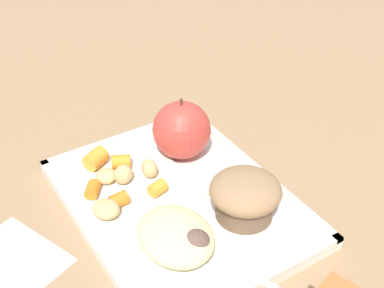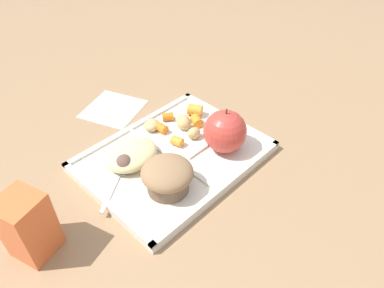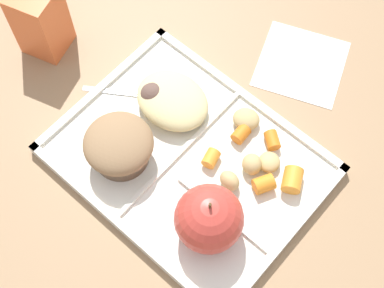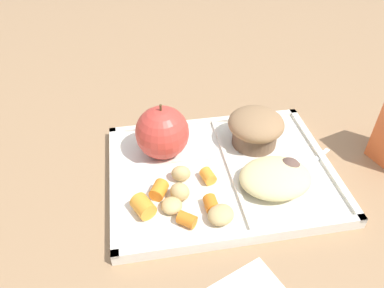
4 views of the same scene
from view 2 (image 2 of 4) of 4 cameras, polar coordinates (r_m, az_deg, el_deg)
ground at (r=0.71m, az=-2.84°, el=-2.51°), size 6.00×6.00×0.00m
lunch_tray at (r=0.71m, az=-2.84°, el=-2.08°), size 0.34×0.26×0.02m
green_apple at (r=0.70m, az=5.31°, el=2.04°), size 0.09×0.09×0.10m
bran_muffin at (r=0.62m, az=-3.98°, el=-5.15°), size 0.09×0.09×0.06m
carrot_slice_small at (r=0.76m, az=-4.88°, el=2.54°), size 0.02×0.02×0.02m
carrot_slice_near_corner at (r=0.80m, az=0.50°, el=5.46°), size 0.04×0.04×0.03m
carrot_slice_center at (r=0.72m, az=-2.40°, el=0.45°), size 0.02×0.03×0.02m
carrot_slice_large at (r=0.77m, az=0.76°, el=3.72°), size 0.03×0.03×0.02m
carrot_slice_diagonal at (r=0.79m, az=-3.88°, el=4.41°), size 0.03×0.03×0.02m
potato_chunk_golden at (r=0.76m, az=-6.48°, el=3.04°), size 0.05×0.05×0.02m
potato_chunk_small at (r=0.76m, az=-1.33°, el=3.26°), size 0.04×0.04×0.03m
potato_chunk_large at (r=0.78m, az=-1.58°, el=4.07°), size 0.04×0.04×0.02m
potato_chunk_browned at (r=0.74m, az=0.32°, el=1.75°), size 0.03×0.03×0.03m
egg_noodle_pile at (r=0.69m, az=-9.72°, el=-1.66°), size 0.11×0.09×0.04m
meatball_side at (r=0.67m, az=-10.76°, el=-3.14°), size 0.04×0.04×0.04m
meatball_center at (r=0.69m, az=-8.96°, el=-1.76°), size 0.03×0.03×0.03m
plastic_fork at (r=0.68m, az=-11.68°, el=-5.00°), size 0.13×0.09×0.00m
milk_carton at (r=0.59m, az=-24.87°, el=-11.85°), size 0.08×0.08×0.11m
paper_napkin at (r=0.87m, az=-12.55°, el=5.56°), size 0.16×0.16×0.00m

